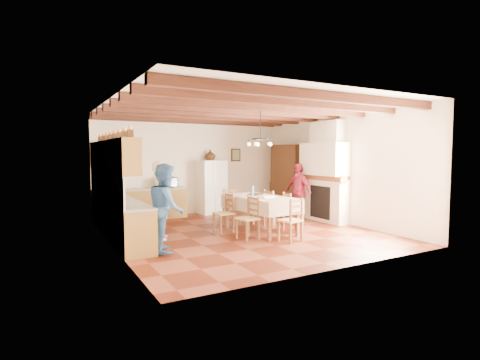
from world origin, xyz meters
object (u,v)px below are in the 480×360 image
chair_left_near (248,218)px  chair_right_far (274,208)px  chair_end_near (290,219)px  person_woman_red (298,192)px  dining_table (260,200)px  person_woman_blue (166,208)px  hutch (287,179)px  microwave (167,182)px  refrigerator (211,187)px  person_man (161,200)px  chair_right_near (293,212)px  chair_end_far (232,207)px  chair_left_far (223,213)px

chair_left_near → chair_right_far: (1.32, 0.93, 0.00)m
chair_end_near → person_woman_red: bearing=-142.4°
dining_table → person_woman_blue: 2.64m
hutch → microwave: hutch is taller
refrigerator → person_man: size_ratio=0.97×
person_woman_red → microwave: bearing=-131.7°
chair_right_near → person_woman_red: person_woman_red is taller
chair_right_far → person_man: bearing=85.0°
person_woman_blue → chair_end_near: bearing=-86.9°
chair_end_far → person_woman_blue: 3.05m
microwave → chair_right_near: bearing=-74.0°
hutch → chair_left_far: (-3.14, -1.71, -0.61)m
hutch → chair_end_far: 2.72m
chair_right_near → chair_left_near: bearing=106.6°
refrigerator → microwave: bearing=176.8°
person_woman_blue → chair_right_near: bearing=-70.4°
chair_end_far → person_man: bearing=-152.4°
chair_right_far → person_man: (-3.00, 0.00, 0.39)m
dining_table → chair_end_far: (-0.16, 1.19, -0.30)m
chair_right_near → person_woman_blue: bearing=104.7°
refrigerator → chair_right_near: bearing=-87.3°
chair_end_near → chair_end_far: 2.36m
chair_right_near → chair_end_far: same height
chair_left_far → microwave: size_ratio=1.79×
chair_end_near → person_woman_blue: bearing=-22.2°
chair_right_far → chair_end_near: bearing=153.5°
chair_right_far → chair_right_near: bearing=-179.5°
chair_right_near → person_woman_blue: 3.34m
microwave → person_man: bearing=-125.6°
hutch → microwave: size_ratio=4.06×
refrigerator → chair_end_near: 4.36m
dining_table → chair_end_far: size_ratio=2.15×
refrigerator → person_woman_red: size_ratio=1.03×
refrigerator → chair_left_far: 2.98m
chair_left_near → chair_end_near: (0.70, -0.64, 0.00)m
chair_end_near → person_woman_blue: size_ratio=0.56×
chair_left_far → person_woman_blue: person_woman_blue is taller
person_woman_red → chair_right_near: bearing=-48.3°
hutch → person_woman_blue: size_ratio=1.27×
chair_right_near → person_woman_red: 1.64m
hutch → person_woman_blue: hutch is taller
refrigerator → person_woman_red: 2.87m
chair_end_near → microwave: microwave is taller
chair_end_near → person_woman_red: size_ratio=0.59×
person_woman_blue → person_woman_red: size_ratio=1.06×
chair_right_near → dining_table: bearing=75.0°
chair_right_far → refrigerator: bearing=6.0°
dining_table → person_man: (-2.33, 0.42, 0.09)m
chair_right_far → chair_end_near: same height
chair_left_near → hutch: bearing=122.0°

